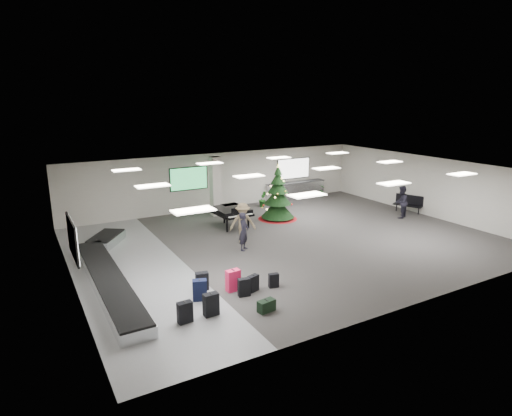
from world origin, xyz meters
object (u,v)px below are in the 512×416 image
grand_piano (231,211)px  potted_plant_left (262,199)px  traveler_a (244,231)px  christmas_tree (278,200)px  service_counter (296,190)px  bench (409,203)px  baggage_carousel (108,271)px  potted_plant_right (321,191)px  traveler_b (243,223)px  pink_suitcase (233,280)px  traveler_bench (401,202)px

grand_piano → potted_plant_left: 4.35m
traveler_a → christmas_tree: bearing=-2.4°
service_counter → bench: service_counter is taller
grand_piano → bench: bearing=-16.5°
baggage_carousel → potted_plant_right: bearing=23.7°
grand_piano → traveler_a: 3.39m
traveler_a → traveler_b: size_ratio=0.91×
bench → traveler_b: bearing=156.4°
traveler_a → pink_suitcase: bearing=-166.8°
grand_piano → traveler_a: size_ratio=1.24×
grand_piano → traveler_bench: bearing=-21.7°
service_counter → potted_plant_left: bearing=-166.1°
traveler_a → potted_plant_right: 11.12m
bench → traveler_bench: 1.41m
potted_plant_right → bench: bearing=-72.4°
bench → traveler_bench: bearing=180.0°
service_counter → traveler_b: size_ratio=2.26×
grand_piano → traveler_a: (-1.02, -3.24, 0.02)m
baggage_carousel → potted_plant_left: bearing=31.1°
baggage_carousel → traveler_bench: (15.18, 0.32, 0.65)m
pink_suitcase → grand_piano: 7.30m
bench → traveler_bench: (-1.26, -0.54, 0.32)m
grand_piano → traveler_b: bearing=-106.9°
pink_suitcase → service_counter: bearing=42.4°
bench → traveler_a: 10.90m
traveler_a → traveler_b: (0.43, 0.90, 0.08)m
traveler_a → traveler_bench: 9.61m
potted_plant_right → grand_piano: bearing=-158.7°
pink_suitcase → traveler_a: 3.98m
pink_suitcase → potted_plant_right: pink_suitcase is taller
grand_piano → potted_plant_right: (8.07, 3.15, -0.42)m
traveler_a → traveler_b: 1.00m
traveler_bench → pink_suitcase: bearing=-9.5°
christmas_tree → bench: (7.08, -2.54, -0.46)m
service_counter → grand_piano: 7.13m
traveler_bench → potted_plant_left: traveler_bench is taller
baggage_carousel → bench: 16.47m
baggage_carousel → bench: size_ratio=5.99×
pink_suitcase → bench: (13.04, 4.10, 0.19)m
service_counter → bench: size_ratio=2.50×
grand_piano → potted_plant_right: 8.67m
traveler_a → baggage_carousel: bearing=137.1°
traveler_a → traveler_bench: size_ratio=0.94×
grand_piano → bench: (9.85, -2.45, -0.25)m
grand_piano → traveler_b: size_ratio=1.13×
traveler_b → potted_plant_right: size_ratio=2.41×
traveler_b → potted_plant_left: (3.97, 5.05, -0.44)m
baggage_carousel → service_counter: bearing=27.7°
pink_suitcase → bench: 13.67m
bench → traveler_bench: traveler_bench is taller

